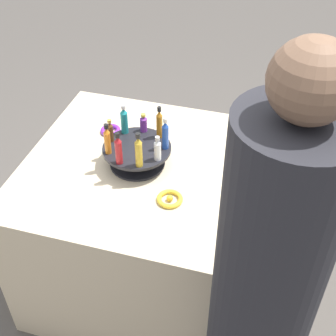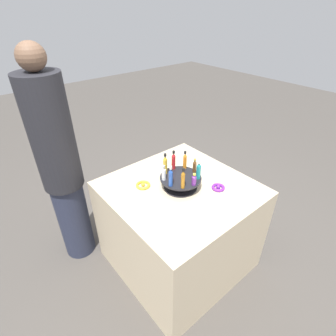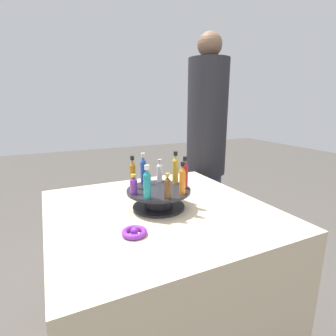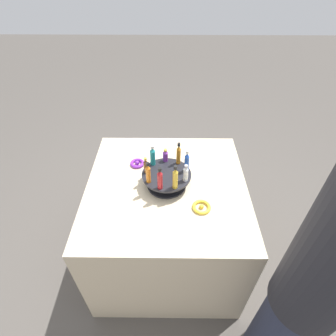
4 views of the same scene
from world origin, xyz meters
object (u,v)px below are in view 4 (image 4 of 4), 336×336
Objects in this scene: bottle_gold at (175,178)px; ribbon_bow_gold at (201,207)px; bottle_clear at (186,174)px; bottle_orange at (148,173)px; display_stand at (167,178)px; bottle_brown at (146,166)px; bottle_teal at (153,156)px; bottle_red at (160,179)px; ribbon_bow_purple at (137,163)px; bottle_amber at (179,154)px; person_figure at (315,286)px; bottle_purple at (165,156)px; bottle_blue at (187,162)px.

ribbon_bow_gold is at bearing 153.56° from bottle_gold.
bottle_clear is 0.80× the size of bottle_orange.
bottle_brown reaches higher than display_stand.
ribbon_bow_gold is (-0.29, 0.11, -0.14)m from bottle_orange.
bottle_teal is at bearing -36.05° from bottle_clear.
bottle_red reaches higher than bottle_teal.
bottle_red is at bearing 118.54° from ribbon_bow_purple.
ribbon_bow_purple is at bearing -61.46° from bottle_red.
bottle_orange is at bearing 3.95° from bottle_clear.
bottle_red is at bearing 63.95° from bottle_amber.
bottle_teal is 0.99× the size of bottle_orange.
person_figure is at bearing 130.73° from ribbon_bow_gold.
bottle_orange is at bearing -16.05° from bottle_gold.
bottle_clear is 0.15m from bottle_amber.
bottle_gold is 0.40m from ribbon_bow_purple.
bottle_gold is 0.20m from bottle_amber.
ribbon_bow_purple is at bearing -50.15° from bottle_gold.
display_stand is 0.16m from bottle_red.
bottle_red is 0.08m from bottle_orange.
bottle_red is 0.93× the size of bottle_gold.
bottle_clear is (-0.11, 0.05, 0.09)m from display_stand.
display_stand is 0.16m from bottle_gold.
bottle_purple reaches higher than ribbon_bow_gold.
bottle_teal is (0.13, -0.19, -0.01)m from bottle_gold.
bottle_clear reaches higher than display_stand.
bottle_teal is at bearing 23.95° from bottle_purple.
bottle_amber is at bearing 163.95° from bottle_purple.
bottle_red is at bearing 143.95° from bottle_orange.
bottle_brown is at bearing 43.95° from bottle_purple.
bottle_gold reaches higher than ribbon_bow_purple.
bottle_amber is 0.90m from person_figure.
bottle_purple is at bearing -156.05° from bottle_teal.
bottle_clear is at bearing -156.05° from bottle_red.
bottle_amber is (-0.07, -0.10, 0.11)m from display_stand.
ribbon_bow_gold is (-0.12, 0.27, -0.15)m from bottle_amber.
bottle_blue is 1.00× the size of bottle_amber.
bottle_blue is at bearing -69.58° from ribbon_bow_gold.
bottle_clear is at bearing -176.05° from bottle_orange.
bottle_purple is at bearing -76.05° from bottle_gold.
bottle_brown is 1.03× the size of ribbon_bow_gold.
bottle_purple reaches higher than ribbon_bow_purple.
bottle_orange is at bearing 7.52° from person_figure.
bottle_blue is at bearing -116.05° from bottle_gold.
ribbon_bow_purple is (0.26, -0.08, -0.14)m from bottle_amber.
display_stand is 0.16m from bottle_blue.
ribbon_bow_gold is at bearing 136.92° from ribbon_bow_purple.
display_stand is 0.16m from bottle_orange.
person_figure is at bearing 125.20° from bottle_amber.
ribbon_bow_purple is (0.11, -0.09, -0.14)m from bottle_teal.
bottle_gold is 1.13× the size of bottle_teal.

